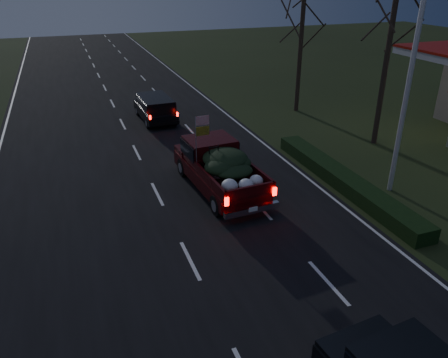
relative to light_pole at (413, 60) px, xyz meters
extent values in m
plane|color=black|center=(-9.50, -2.00, -5.48)|extent=(120.00, 120.00, 0.00)
cube|color=black|center=(-9.50, -2.00, -5.47)|extent=(14.00, 120.00, 0.02)
cube|color=black|center=(-1.70, 1.00, -5.18)|extent=(1.00, 10.00, 0.60)
cylinder|color=silver|center=(0.00, 0.00, -0.98)|extent=(0.20, 0.20, 9.00)
cylinder|color=black|center=(3.00, 5.00, -1.23)|extent=(0.28, 0.28, 8.50)
cylinder|color=black|center=(2.00, 12.00, -1.98)|extent=(0.28, 0.28, 7.00)
cube|color=#3A070A|center=(-6.87, 2.64, -4.82)|extent=(2.56, 5.62, 0.60)
cube|color=#3A070A|center=(-6.94, 3.62, -4.00)|extent=(2.14, 1.89, 0.99)
cube|color=black|center=(-6.94, 3.62, -3.89)|extent=(2.24, 1.79, 0.60)
cube|color=#3A070A|center=(-6.77, 1.22, -4.50)|extent=(2.23, 3.20, 0.07)
ellipsoid|color=black|center=(-6.76, 1.77, -4.00)|extent=(1.88, 2.09, 0.66)
cylinder|color=gray|center=(-7.86, 2.57, -3.24)|extent=(0.03, 0.03, 2.19)
cube|color=red|center=(-7.56, 2.59, -2.33)|extent=(0.57, 0.06, 0.37)
cube|color=gold|center=(-7.56, 2.59, -2.76)|extent=(0.57, 0.06, 0.37)
cube|color=black|center=(-7.40, 13.11, -4.92)|extent=(1.97, 4.42, 0.54)
cube|color=black|center=(-7.40, 12.88, -4.30)|extent=(1.82, 3.23, 0.73)
cube|color=black|center=(-7.40, 12.88, -4.23)|extent=(1.90, 3.15, 0.44)
camera|label=1|loc=(-12.47, -13.32, 2.98)|focal=35.00mm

